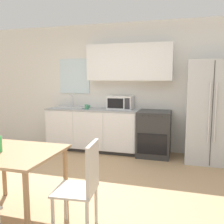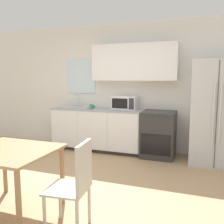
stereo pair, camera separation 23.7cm
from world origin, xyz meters
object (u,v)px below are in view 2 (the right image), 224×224
Objects in this scene: refrigerator at (216,113)px; microwave at (125,103)px; oven_range at (158,134)px; dining_chair_side at (76,181)px; coffee_mug at (92,107)px; dining_table at (9,159)px.

microwave is (-1.74, 0.15, 0.11)m from refrigerator.
dining_chair_side reaches higher than oven_range.
coffee_mug is at bearing -162.30° from microwave.
dining_table is at bearing -100.66° from microwave.
dining_table is 0.89m from dining_chair_side.
coffee_mug is 0.12× the size of dining_chair_side.
microwave reaches higher than dining_table.
oven_range is 1.48m from coffee_mug.
microwave is at bearing 1.53° from dining_chair_side.
microwave reaches higher than coffee_mug.
refrigerator is 3.65× the size of microwave.
coffee_mug reaches higher than dining_table.
microwave is at bearing 175.02° from refrigerator.
microwave is 2.86m from dining_table.
microwave is 0.55× the size of dining_chair_side.
oven_range is 0.48× the size of refrigerator.
dining_table is (-1.25, -2.67, 0.19)m from oven_range.
coffee_mug reaches higher than oven_range.
oven_range is 2.76m from dining_chair_side.
dining_table is at bearing -86.86° from coffee_mug.
dining_chair_side is (0.88, -0.06, -0.11)m from dining_table.
coffee_mug is (-2.41, -0.06, 0.02)m from refrigerator.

